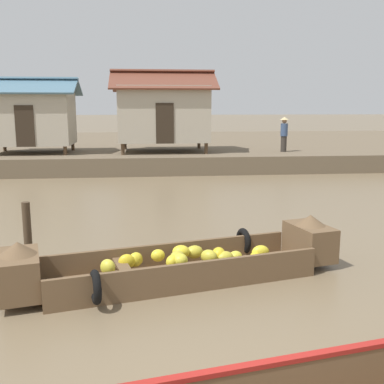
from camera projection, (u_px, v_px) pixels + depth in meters
The scene contains 7 objects.
ground_plane at pixel (182, 210), 13.41m from camera, with size 300.00×300.00×0.00m, color #726047.
riverbank_strip at pixel (160, 147), 29.40m from camera, with size 160.00×20.00×0.80m, color brown.
banana_boat at pixel (181, 262), 7.92m from camera, with size 5.86×2.60×0.95m.
stilt_house_left at pixel (32, 116), 21.31m from camera, with size 4.37×3.23×3.48m.
stilt_house_mid_left at pixel (163, 112), 22.00m from camera, with size 4.90×3.63×3.86m.
vendor_person at pixel (284, 132), 22.03m from camera, with size 0.44×0.44×1.66m.
mooring_post at pixel (28, 240), 8.02m from camera, with size 0.14×0.14×1.34m, color #423323.
Camera 1 is at (-1.10, -3.04, 2.97)m, focal length 43.10 mm.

